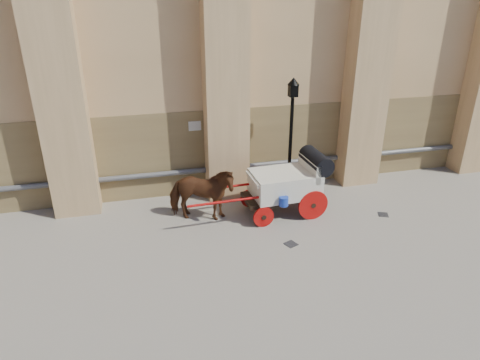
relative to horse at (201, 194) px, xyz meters
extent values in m
plane|color=gray|center=(2.16, -2.01, -0.89)|extent=(90.00, 90.00, 0.00)
cube|color=olive|center=(4.16, 2.14, 0.61)|extent=(44.00, 0.35, 3.00)
cylinder|color=#59595B|center=(4.16, 1.87, 0.01)|extent=(42.00, 0.18, 0.18)
cube|color=beige|center=(0.16, 1.96, 1.61)|extent=(0.42, 0.04, 0.32)
imported|color=brown|center=(0.00, 0.00, 0.00)|extent=(2.31, 1.57, 1.78)
cube|color=black|center=(2.56, -0.16, -0.29)|extent=(2.46, 1.20, 0.13)
cube|color=beige|center=(2.67, -0.16, 0.15)|extent=(2.14, 1.46, 0.77)
cube|color=beige|center=(3.49, -0.12, 0.59)|extent=(0.22, 1.38, 0.60)
cube|color=beige|center=(1.74, -0.20, 0.42)|extent=(0.44, 1.22, 0.11)
cylinder|color=black|center=(3.71, -0.11, 0.81)|extent=(0.67, 1.40, 0.61)
cylinder|color=#AB0B09|center=(3.41, -0.81, -0.40)|extent=(0.99, 0.11, 0.99)
cylinder|color=#AB0B09|center=(3.36, 0.55, -0.40)|extent=(0.99, 0.11, 0.99)
cylinder|color=#AB0B09|center=(1.77, -0.88, -0.56)|extent=(0.66, 0.09, 0.66)
cylinder|color=#AB0B09|center=(1.71, 0.48, -0.56)|extent=(0.66, 0.09, 0.66)
cylinder|color=#AB0B09|center=(0.78, -0.73, 0.04)|extent=(2.63, 0.19, 0.08)
cylinder|color=#AB0B09|center=(0.74, 0.25, 0.04)|extent=(2.63, 0.19, 0.08)
cylinder|color=#193AB0|center=(2.38, -0.94, -0.07)|extent=(0.29, 0.29, 0.29)
cylinder|color=black|center=(3.25, 1.03, 0.86)|extent=(0.12, 0.12, 3.50)
cone|color=black|center=(3.25, 1.03, -0.72)|extent=(0.35, 0.35, 0.35)
cube|color=black|center=(3.25, 1.03, 2.85)|extent=(0.27, 0.27, 0.41)
cone|color=black|center=(3.25, 1.03, 3.14)|extent=(0.39, 0.39, 0.23)
cube|color=black|center=(2.25, -2.04, -0.88)|extent=(0.42, 0.42, 0.01)
cube|color=black|center=(5.77, -1.11, -0.88)|extent=(0.42, 0.42, 0.01)
camera|label=1|loc=(-1.68, -11.83, 5.85)|focal=32.00mm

